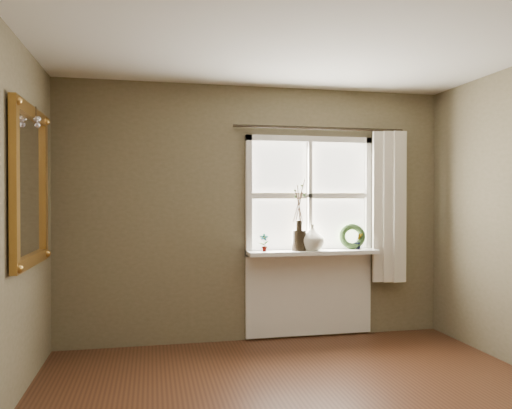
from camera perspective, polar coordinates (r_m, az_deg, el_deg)
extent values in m
plane|color=silver|center=(3.17, 9.40, 21.91)|extent=(4.50, 4.50, 0.00)
cube|color=brown|center=(5.17, 0.08, -0.99)|extent=(4.00, 0.10, 2.60)
cube|color=white|center=(5.26, 6.16, -5.44)|extent=(1.36, 0.06, 0.06)
cube|color=white|center=(5.27, 6.18, 7.43)|extent=(1.36, 0.06, 0.06)
cube|color=white|center=(5.07, -0.84, 1.01)|extent=(0.06, 0.06, 1.24)
cube|color=white|center=(5.47, 12.66, 0.97)|extent=(0.06, 0.06, 1.24)
cube|color=white|center=(5.23, 6.17, 1.00)|extent=(1.24, 0.05, 0.04)
cube|color=white|center=(5.23, 6.17, 1.00)|extent=(0.04, 0.05, 1.12)
cube|color=white|center=(5.17, 2.65, 4.27)|extent=(0.59, 0.01, 0.53)
cube|color=white|center=(5.37, 9.40, 4.13)|extent=(0.59, 0.01, 0.53)
cube|color=white|center=(5.17, 2.65, -2.27)|extent=(0.59, 0.01, 0.53)
cube|color=white|center=(5.37, 9.38, -2.17)|extent=(0.59, 0.01, 0.53)
cube|color=white|center=(5.17, 6.51, -5.45)|extent=(1.36, 0.26, 0.04)
cube|color=white|center=(5.33, 6.12, -10.03)|extent=(1.36, 0.04, 0.88)
cylinder|color=black|center=(5.11, 4.94, -4.11)|extent=(0.16, 0.16, 0.21)
imported|color=beige|center=(5.15, 6.42, -3.76)|extent=(0.33, 0.33, 0.27)
torus|color=#253D1B|center=(5.35, 10.93, -3.92)|extent=(0.30, 0.20, 0.28)
imported|color=#253D1B|center=(5.02, 0.93, -4.36)|extent=(0.10, 0.08, 0.18)
imported|color=#253D1B|center=(5.34, 11.68, -4.13)|extent=(0.11, 0.10, 0.17)
cube|color=beige|center=(5.47, 14.86, -0.24)|extent=(0.36, 0.12, 1.59)
cylinder|color=black|center=(5.27, 7.40, 8.64)|extent=(1.84, 0.03, 0.03)
cube|color=white|center=(4.13, -24.48, 1.91)|extent=(0.02, 0.83, 1.03)
cube|color=#AB7832|center=(4.17, -24.39, 9.60)|extent=(0.05, 1.01, 0.09)
cube|color=#AB7832|center=(4.15, -24.31, -5.82)|extent=(0.05, 1.01, 0.09)
cube|color=#AB7832|center=(3.68, -25.90, 2.06)|extent=(0.05, 0.09, 1.03)
cube|color=#AB7832|center=(4.58, -23.10, 1.79)|extent=(0.05, 0.09, 1.03)
sphere|color=silver|center=(4.13, -23.79, 8.91)|extent=(0.04, 0.04, 0.04)
sphere|color=silver|center=(4.15, -23.70, 8.31)|extent=(0.04, 0.04, 0.04)
sphere|color=silver|center=(4.19, -23.62, 8.93)|extent=(0.04, 0.04, 0.04)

